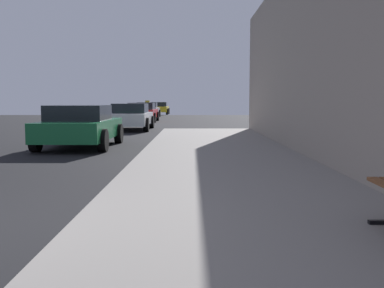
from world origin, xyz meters
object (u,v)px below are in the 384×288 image
car_white (133,117)px  car_red (144,112)px  car_silver (150,110)px  car_green (82,126)px  car_yellow (161,108)px

car_white → car_red: (-0.42, 8.50, 0.00)m
car_white → car_silver: car_silver is taller
car_white → car_green: bearing=-93.0°
car_green → car_white: bearing=87.0°
car_green → car_yellow: (0.01, 32.57, -0.00)m
car_green → car_silver: bearing=91.0°
car_silver → car_yellow: car_silver is taller
car_green → car_silver: (-0.42, 24.52, 0.00)m
car_red → car_silver: car_silver is taller
car_red → car_silver: size_ratio=1.02×
car_silver → car_red: bearing=-87.0°
car_red → car_yellow: (0.01, 16.02, -0.00)m
car_white → car_silver: bearing=92.9°
car_red → car_yellow: size_ratio=1.00×
car_yellow → car_silver: bearing=-93.0°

